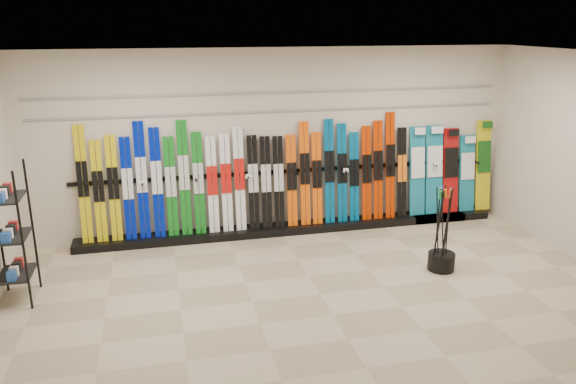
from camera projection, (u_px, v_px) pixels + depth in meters
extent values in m
plane|color=tan|center=(320.00, 294.00, 7.26)|extent=(8.00, 8.00, 0.00)
plane|color=beige|center=(278.00, 142.00, 9.15)|extent=(8.00, 0.00, 8.00)
plane|color=silver|center=(324.00, 56.00, 6.38)|extent=(8.00, 8.00, 0.00)
cube|color=black|center=(294.00, 228.00, 9.41)|extent=(8.00, 0.40, 0.12)
cube|color=gold|center=(83.00, 185.00, 8.47)|extent=(0.17, 0.25, 1.80)
cube|color=gold|center=(99.00, 191.00, 8.54)|extent=(0.17, 0.22, 1.57)
cube|color=gold|center=(114.00, 188.00, 8.58)|extent=(0.17, 0.23, 1.63)
cube|color=#00159D|center=(128.00, 189.00, 8.63)|extent=(0.17, 0.22, 1.59)
cube|color=#00159D|center=(142.00, 181.00, 8.66)|extent=(0.17, 0.25, 1.82)
cube|color=#00159D|center=(157.00, 183.00, 8.72)|extent=(0.17, 0.24, 1.72)
cube|color=#107119|center=(171.00, 187.00, 8.78)|extent=(0.17, 0.22, 1.57)
cube|color=#107119|center=(184.00, 178.00, 8.80)|extent=(0.17, 0.25, 1.81)
cube|color=#107119|center=(199.00, 183.00, 8.87)|extent=(0.17, 0.23, 1.62)
cube|color=white|center=(212.00, 185.00, 8.92)|extent=(0.17, 0.22, 1.53)
cube|color=white|center=(226.00, 183.00, 8.97)|extent=(0.17, 0.22, 1.57)
cube|color=white|center=(239.00, 179.00, 9.01)|extent=(0.17, 0.23, 1.67)
cube|color=black|center=(253.00, 183.00, 9.07)|extent=(0.17, 0.21, 1.53)
cube|color=black|center=(266.00, 183.00, 9.12)|extent=(0.17, 0.21, 1.50)
cube|color=black|center=(279.00, 182.00, 9.17)|extent=(0.17, 0.21, 1.49)
cube|color=#F25607|center=(292.00, 181.00, 9.21)|extent=(0.17, 0.21, 1.51)
cube|color=#F25607|center=(305.00, 174.00, 9.25)|extent=(0.17, 0.24, 1.71)
cube|color=#F25607|center=(317.00, 179.00, 9.31)|extent=(0.17, 0.21, 1.53)
cube|color=#015082|center=(329.00, 172.00, 9.34)|extent=(0.17, 0.24, 1.73)
cube|color=#015082|center=(342.00, 173.00, 9.40)|extent=(0.17, 0.23, 1.65)
cube|color=#015082|center=(354.00, 177.00, 9.46)|extent=(0.17, 0.21, 1.50)
cube|color=#B52900|center=(367.00, 173.00, 9.50)|extent=(0.17, 0.22, 1.59)
cube|color=#B52900|center=(378.00, 170.00, 9.54)|extent=(0.17, 0.23, 1.67)
cube|color=#B52900|center=(390.00, 166.00, 9.58)|extent=(0.17, 0.25, 1.81)
cube|color=black|center=(402.00, 173.00, 9.65)|extent=(0.17, 0.22, 1.54)
cube|color=#14728C|center=(417.00, 171.00, 9.74)|extent=(0.28, 0.24, 1.54)
cube|color=#14728C|center=(434.00, 170.00, 9.81)|extent=(0.32, 0.24, 1.55)
cube|color=#990C0C|center=(451.00, 171.00, 9.89)|extent=(0.28, 0.23, 1.48)
cube|color=#14728C|center=(467.00, 173.00, 9.97)|extent=(0.29, 0.21, 1.35)
cube|color=gold|center=(483.00, 165.00, 10.02)|extent=(0.28, 0.25, 1.60)
cube|color=black|center=(10.00, 235.00, 6.88)|extent=(0.40, 0.60, 1.75)
cylinder|color=black|center=(441.00, 261.00, 7.95)|extent=(0.38, 0.38, 0.25)
cylinder|color=black|center=(445.00, 232.00, 7.72)|extent=(0.14, 0.08, 1.17)
cylinder|color=black|center=(447.00, 230.00, 7.77)|extent=(0.16, 0.13, 1.17)
cylinder|color=black|center=(447.00, 229.00, 7.83)|extent=(0.05, 0.04, 1.18)
cylinder|color=black|center=(437.00, 232.00, 7.72)|extent=(0.06, 0.11, 1.18)
cylinder|color=black|center=(437.00, 228.00, 7.85)|extent=(0.09, 0.10, 1.18)
cylinder|color=black|center=(442.00, 230.00, 7.79)|extent=(0.14, 0.02, 1.18)
cylinder|color=black|center=(439.00, 226.00, 7.93)|extent=(0.15, 0.06, 1.17)
cylinder|color=black|center=(437.00, 229.00, 7.83)|extent=(0.05, 0.08, 1.18)
cube|color=gray|center=(278.00, 111.00, 8.98)|extent=(7.60, 0.02, 0.03)
cube|color=gray|center=(278.00, 93.00, 8.90)|extent=(7.60, 0.02, 0.03)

